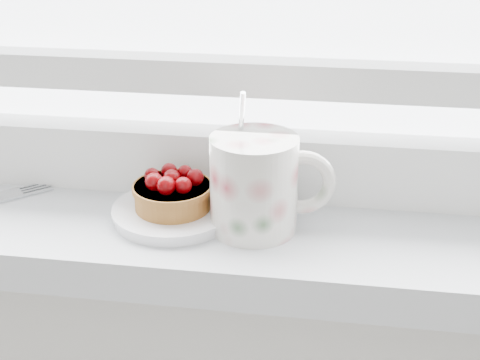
# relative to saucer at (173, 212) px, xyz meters

# --- Properties ---
(saucer) EXTENTS (0.12, 0.12, 0.01)m
(saucer) POSITION_rel_saucer_xyz_m (0.00, 0.00, 0.00)
(saucer) COLOR white
(saucer) RESTS_ON windowsill
(raspberry_tart) EXTENTS (0.08, 0.08, 0.04)m
(raspberry_tart) POSITION_rel_saucer_xyz_m (0.00, -0.00, 0.02)
(raspberry_tart) COLOR brown
(raspberry_tart) RESTS_ON saucer
(floral_mug) EXTENTS (0.13, 0.10, 0.14)m
(floral_mug) POSITION_rel_saucer_xyz_m (0.09, -0.01, 0.04)
(floral_mug) COLOR silver
(floral_mug) RESTS_ON windowsill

